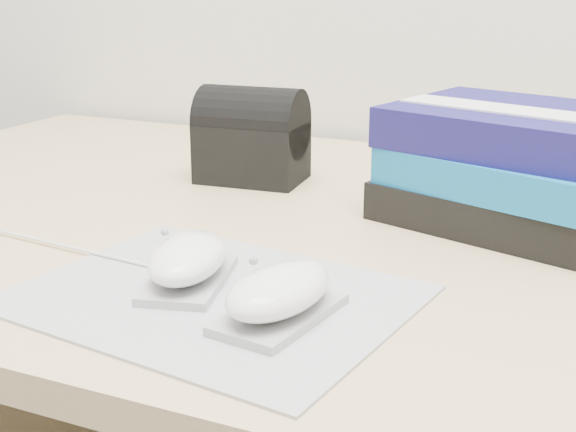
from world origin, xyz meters
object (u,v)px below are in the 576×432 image
at_px(mouse_rear, 188,261).
at_px(book_stack, 516,167).
at_px(pouch, 252,136).
at_px(desk, 437,407).
at_px(mouse_front, 279,294).

bearing_deg(mouse_rear, book_stack, 53.37).
xyz_separation_m(mouse_rear, pouch, (-0.11, 0.34, 0.04)).
height_order(desk, book_stack, book_stack).
distance_m(desk, mouse_rear, 0.42).
bearing_deg(pouch, mouse_front, -60.55).
distance_m(desk, pouch, 0.40).
distance_m(desk, book_stack, 0.30).
distance_m(mouse_front, pouch, 0.43).
height_order(desk, mouse_rear, mouse_rear).
height_order(mouse_rear, mouse_front, same).
bearing_deg(mouse_front, mouse_rear, 162.27).
xyz_separation_m(book_stack, pouch, (-0.33, 0.04, -0.00)).
xyz_separation_m(desk, pouch, (-0.27, 0.06, 0.29)).
relative_size(desk, mouse_front, 13.10).
bearing_deg(book_stack, mouse_front, -110.20).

